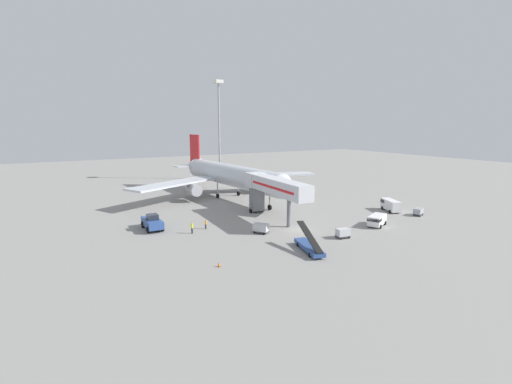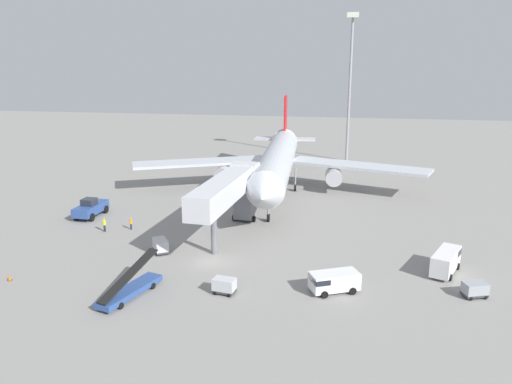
% 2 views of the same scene
% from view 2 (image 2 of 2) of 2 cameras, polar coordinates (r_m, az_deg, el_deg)
% --- Properties ---
extents(ground_plane, '(300.00, 300.00, 0.00)m').
position_cam_2_polar(ground_plane, '(54.69, -5.14, -8.00)').
color(ground_plane, gray).
extents(airplane_at_gate, '(50.03, 49.60, 14.59)m').
position_cam_2_polar(airplane_at_gate, '(82.23, 2.53, 3.71)').
color(airplane_at_gate, silver).
rests_on(airplane_at_gate, ground).
extents(jet_bridge, '(4.45, 19.72, 7.95)m').
position_cam_2_polar(jet_bridge, '(60.31, -3.11, 0.28)').
color(jet_bridge, silver).
rests_on(jet_bridge, ground).
extents(pushback_tug, '(2.81, 6.01, 2.68)m').
position_cam_2_polar(pushback_tug, '(73.29, -18.45, -1.76)').
color(pushback_tug, '#2D4C8E').
rests_on(pushback_tug, ground).
extents(belt_loader_truck, '(3.72, 7.67, 3.45)m').
position_cam_2_polar(belt_loader_truck, '(48.08, -14.26, -10.71)').
color(belt_loader_truck, '#2D4C8E').
rests_on(belt_loader_truck, ground).
extents(service_van_far_center, '(5.02, 3.88, 1.90)m').
position_cam_2_polar(service_van_far_center, '(48.02, 8.83, -10.04)').
color(service_van_far_center, white).
rests_on(service_van_far_center, ground).
extents(service_van_far_right, '(3.79, 5.67, 2.33)m').
position_cam_2_polar(service_van_far_right, '(55.05, 20.98, -7.32)').
color(service_van_far_right, white).
rests_on(service_van_far_right, ground).
extents(baggage_cart_rear_right, '(2.45, 2.00, 1.40)m').
position_cam_2_polar(baggage_cart_rear_right, '(50.78, 23.83, -10.16)').
color(baggage_cart_rear_right, '#38383D').
rests_on(baggage_cart_rear_right, ground).
extents(baggage_cart_near_left, '(2.22, 1.59, 1.49)m').
position_cam_2_polar(baggage_cart_near_left, '(47.32, -3.67, -10.64)').
color(baggage_cart_near_left, '#38383D').
rests_on(baggage_cart_near_left, ground).
extents(baggage_cart_mid_right, '(2.49, 2.74, 1.59)m').
position_cam_2_polar(baggage_cart_mid_right, '(57.75, -10.91, -6.03)').
color(baggage_cart_mid_right, '#38383D').
rests_on(baggage_cart_mid_right, ground).
extents(ground_crew_worker_foreground, '(0.32, 0.32, 1.61)m').
position_cam_2_polar(ground_crew_worker_foreground, '(66.34, -14.16, -3.49)').
color(ground_crew_worker_foreground, '#1E2333').
rests_on(ground_crew_worker_foreground, ground).
extents(ground_crew_worker_midground, '(0.37, 0.37, 1.86)m').
position_cam_2_polar(ground_crew_worker_midground, '(66.40, -17.01, -3.56)').
color(ground_crew_worker_midground, '#1E2333').
rests_on(ground_crew_worker_midground, ground).
extents(safety_cone_alpha, '(0.39, 0.39, 0.60)m').
position_cam_2_polar(safety_cone_alpha, '(55.73, -26.45, -8.79)').
color(safety_cone_alpha, black).
rests_on(safety_cone_alpha, ground).
extents(apron_light_mast, '(2.40, 2.40, 30.83)m').
position_cam_2_polar(apron_light_mast, '(109.15, 10.83, 14.31)').
color(apron_light_mast, '#93969B').
rests_on(apron_light_mast, ground).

